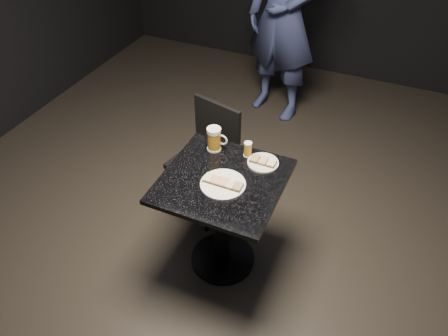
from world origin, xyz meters
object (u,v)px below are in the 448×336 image
(patron, at_px, (284,15))
(table, at_px, (223,208))
(beer_mug, at_px, (214,139))
(chair, at_px, (208,153))
(plate_small, at_px, (263,163))
(beer_tumbler, at_px, (248,149))
(plate_large, at_px, (223,184))

(patron, bearing_deg, table, -67.84)
(beer_mug, relative_size, chair, 0.18)
(patron, distance_m, beer_mug, 1.73)
(plate_small, bearing_deg, beer_mug, 177.46)
(patron, bearing_deg, beer_tumbler, -64.89)
(plate_large, xyz_separation_m, table, (-0.02, 0.05, -0.25))
(plate_large, height_order, table, plate_large)
(beer_mug, bearing_deg, plate_small, -2.54)
(table, distance_m, beer_tumbler, 0.40)
(patron, relative_size, beer_mug, 12.40)
(plate_small, bearing_deg, plate_large, -117.75)
(beer_tumbler, bearing_deg, beer_mug, -173.48)
(chair, bearing_deg, beer_mug, -54.13)
(plate_large, relative_size, chair, 0.30)
(beer_tumbler, bearing_deg, plate_large, -95.25)
(plate_large, relative_size, beer_mug, 1.67)
(beer_mug, bearing_deg, plate_large, -57.24)
(plate_small, xyz_separation_m, patron, (-0.45, 1.74, 0.22))
(patron, xyz_separation_m, table, (0.28, -1.96, -0.47))
(plate_small, bearing_deg, patron, 104.39)
(chair, bearing_deg, table, -55.11)
(plate_large, relative_size, table, 0.35)
(plate_large, distance_m, plate_small, 0.31)
(beer_mug, bearing_deg, chair, 125.87)
(table, relative_size, chair, 0.87)
(patron, distance_m, chair, 1.57)
(patron, height_order, table, patron)
(plate_small, xyz_separation_m, beer_tumbler, (-0.12, 0.04, 0.04))
(plate_large, distance_m, beer_mug, 0.35)
(plate_large, height_order, patron, patron)
(patron, bearing_deg, plate_small, -61.49)
(table, bearing_deg, plate_small, 53.43)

